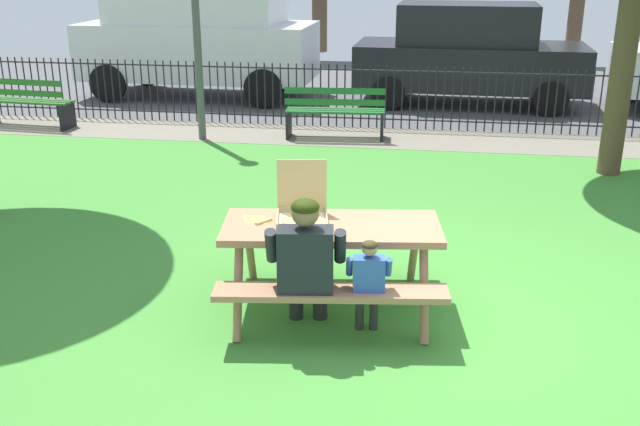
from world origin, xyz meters
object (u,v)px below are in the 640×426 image
Objects in this scene: park_bench_left at (26,103)px; child_at_table at (368,279)px; pizza_slice_on_table at (257,219)px; adult_at_table at (306,261)px; parked_car_left at (469,53)px; picnic_table_foreground at (331,244)px; park_bench_center at (335,113)px; pizza_box_open at (302,209)px; parked_car_far_left at (198,33)px.

child_at_table is at bearing -44.79° from park_bench_left.
pizza_slice_on_table is 0.24× the size of adult_at_table.
parked_car_left is (1.57, 9.64, 0.35)m from adult_at_table.
pizza_slice_on_table is at bearing 179.01° from picnic_table_foreground.
child_at_table is 6.54m from park_bench_center.
park_bench_left reaches higher than picnic_table_foreground.
pizza_slice_on_table is 0.18× the size of park_bench_center.
park_bench_center is (-0.50, 5.86, -0.44)m from pizza_box_open.
child_at_table is at bearing -65.57° from parked_car_far_left.
parked_car_far_left is (-3.37, 9.11, 0.53)m from pizza_slice_on_table.
picnic_table_foreground is 1.21× the size of park_bench_center.
adult_at_table is 9.77m from parked_car_left.
park_bench_center is 0.34× the size of parked_car_far_left.
picnic_table_foreground is 0.54m from adult_at_table.
pizza_box_open is 0.11× the size of parked_car_left.
child_at_table is (0.48, 0.04, -0.13)m from adult_at_table.
picnic_table_foreground is 2.28× the size of child_at_table.
parked_car_left is at bearing 22.69° from park_bench_left.
adult_at_table reaches higher than park_bench_left.
parked_car_left is (2.08, 9.11, 0.23)m from pizza_slice_on_table.
pizza_slice_on_table is at bearing -88.79° from park_bench_center.
pizza_slice_on_table is (-0.37, -0.08, -0.08)m from pizza_box_open.
child_at_table is 9.14m from park_bench_left.
park_bench_left is 5.37m from park_bench_center.
parked_car_far_left is at bearing 135.72° from park_bench_center.
parked_car_left reaches higher than child_at_table.
pizza_box_open reaches higher than child_at_table.
pizza_box_open is 0.39m from pizza_slice_on_table.
pizza_box_open is at bearing 137.01° from child_at_table.
parked_car_left is (2.20, 3.17, 0.59)m from park_bench_center.
park_bench_left is at bearing 132.85° from adult_at_table.
pizza_box_open is at bearing 102.76° from adult_at_table.
park_bench_center is at bearing 91.21° from pizza_slice_on_table.
pizza_slice_on_table is 0.17× the size of park_bench_left.
park_bench_center is (-0.13, 5.94, -0.36)m from pizza_slice_on_table.
parked_car_left reaches higher than pizza_slice_on_table.
child_at_table reaches higher than park_bench_center.
pizza_slice_on_table reaches higher than picnic_table_foreground.
parked_car_left is at bearing 81.02° from picnic_table_foreground.
adult_at_table is (0.51, -0.53, -0.12)m from pizza_slice_on_table.
picnic_table_foreground is at bearing -44.16° from park_bench_left.
pizza_slice_on_table is 0.75m from adult_at_table.
pizza_box_open is 9.19m from parked_car_left.
park_bench_center is at bearing -124.84° from parked_car_left.
parked_car_left reaches higher than park_bench_left.
parked_car_left is at bearing 83.55° from child_at_table.
park_bench_center is 0.36× the size of parked_car_left.
picnic_table_foreground is 0.66m from pizza_slice_on_table.
park_bench_center is 3.90m from parked_car_left.
picnic_table_foreground is 1.66× the size of adult_at_table.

